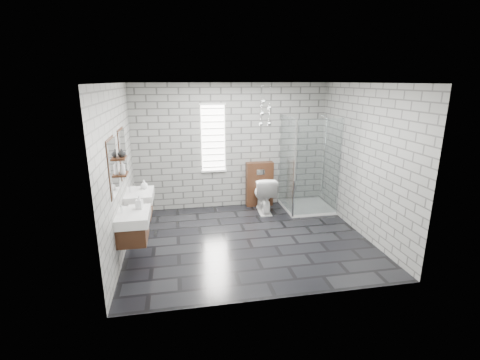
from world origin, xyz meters
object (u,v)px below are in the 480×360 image
object	(u,v)px
cistern_panel	(259,184)
vanity_right	(137,197)
shower_enclosure	(305,188)
toilet	(264,194)
vanity_left	(131,218)

from	to	relation	value
cistern_panel	vanity_right	bearing A→B (deg)	-154.21
vanity_right	shower_enclosure	xyz separation A→B (m)	(3.41, 0.70, -0.25)
shower_enclosure	toilet	world-z (taller)	shower_enclosure
vanity_left	vanity_right	distance (m)	1.01
toilet	cistern_panel	bearing A→B (deg)	-87.03
vanity_right	toilet	size ratio (longest dim) A/B	2.01
shower_enclosure	vanity_right	bearing A→B (deg)	-168.38
vanity_left	cistern_panel	size ratio (longest dim) A/B	1.57
cistern_panel	shower_enclosure	world-z (taller)	shower_enclosure
vanity_left	vanity_right	xyz separation A→B (m)	(0.00, 1.01, 0.00)
cistern_panel	shower_enclosure	size ratio (longest dim) A/B	0.49
vanity_right	cistern_panel	world-z (taller)	vanity_right
shower_enclosure	toilet	size ratio (longest dim) A/B	2.60
vanity_left	toilet	size ratio (longest dim) A/B	2.01
vanity_left	cistern_panel	bearing A→B (deg)	41.45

